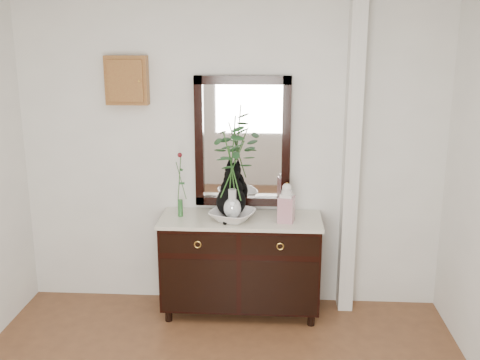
# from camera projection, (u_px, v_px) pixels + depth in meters

# --- Properties ---
(wall_back) EXTENTS (3.60, 0.04, 2.70)m
(wall_back) POSITION_uv_depth(u_px,v_px,m) (231.00, 152.00, 4.74)
(wall_back) COLOR silver
(wall_back) RESTS_ON ground
(pilaster) EXTENTS (0.12, 0.20, 2.70)m
(pilaster) POSITION_uv_depth(u_px,v_px,m) (351.00, 156.00, 4.60)
(pilaster) COLOR silver
(pilaster) RESTS_ON ground
(sideboard) EXTENTS (1.33, 0.52, 0.82)m
(sideboard) POSITION_uv_depth(u_px,v_px,m) (241.00, 261.00, 4.71)
(sideboard) COLOR black
(sideboard) RESTS_ON ground
(wall_mirror) EXTENTS (0.80, 0.06, 1.10)m
(wall_mirror) POSITION_uv_depth(u_px,v_px,m) (242.00, 142.00, 4.70)
(wall_mirror) COLOR black
(wall_mirror) RESTS_ON wall_back
(key_cabinet) EXTENTS (0.35, 0.10, 0.40)m
(key_cabinet) POSITION_uv_depth(u_px,v_px,m) (127.00, 80.00, 4.60)
(key_cabinet) COLOR brown
(key_cabinet) RESTS_ON wall_back
(cat) EXTENTS (0.29, 0.36, 0.40)m
(cat) POSITION_uv_depth(u_px,v_px,m) (231.00, 192.00, 4.65)
(cat) COLOR black
(cat) RESTS_ON sideboard
(lotus_bowl) EXTENTS (0.46, 0.46, 0.09)m
(lotus_bowl) POSITION_uv_depth(u_px,v_px,m) (232.00, 216.00, 4.54)
(lotus_bowl) COLOR white
(lotus_bowl) RESTS_ON sideboard
(vase_branches) EXTENTS (0.50, 0.50, 0.85)m
(vase_branches) POSITION_uv_depth(u_px,v_px,m) (232.00, 167.00, 4.44)
(vase_branches) COLOR silver
(vase_branches) RESTS_ON lotus_bowl
(bud_vase_rose) EXTENTS (0.09, 0.09, 0.55)m
(bud_vase_rose) POSITION_uv_depth(u_px,v_px,m) (180.00, 184.00, 4.59)
(bud_vase_rose) COLOR #2D692F
(bud_vase_rose) RESTS_ON sideboard
(ginger_jar) EXTENTS (0.15, 0.15, 0.33)m
(ginger_jar) POSITION_uv_depth(u_px,v_px,m) (286.00, 202.00, 4.49)
(ginger_jar) COLOR white
(ginger_jar) RESTS_ON sideboard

